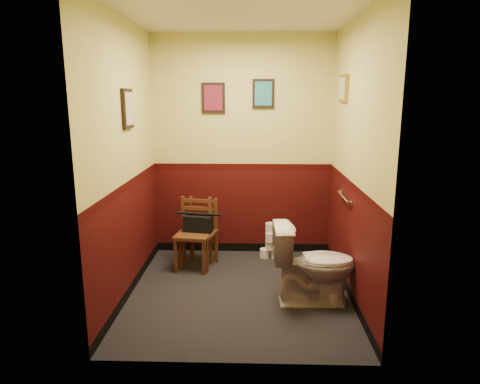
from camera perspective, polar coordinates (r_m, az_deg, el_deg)
name	(u,v)px	position (r m, az deg, el deg)	size (l,w,h in m)	color
floor	(239,292)	(4.51, -0.10, -13.21)	(2.20, 2.40, 0.00)	black
ceiling	(239,12)	(4.13, -0.12, 22.87)	(2.20, 2.40, 0.00)	silver
wall_back	(242,148)	(5.30, 0.32, 5.94)	(2.20, 2.70, 0.00)	#380A09
wall_front	(233,188)	(2.93, -0.88, 0.53)	(2.20, 2.70, 0.00)	#380A09
wall_left	(126,162)	(4.29, -15.00, 3.94)	(2.40, 2.70, 0.00)	#380A09
wall_right	(355,163)	(4.22, 15.03, 3.81)	(2.40, 2.70, 0.00)	#380A09
grab_bar	(344,197)	(4.52, 13.67, -0.71)	(0.05, 0.56, 0.06)	silver
framed_print_back_a	(213,98)	(5.26, -3.58, 12.42)	(0.28, 0.04, 0.36)	black
framed_print_back_b	(263,94)	(5.24, 3.13, 12.97)	(0.26, 0.04, 0.34)	black
framed_print_left	(128,109)	(4.34, -14.74, 10.69)	(0.04, 0.30, 0.38)	black
framed_print_right	(343,88)	(4.76, 13.62, 13.29)	(0.04, 0.34, 0.28)	olive
toilet	(313,265)	(4.22, 9.76, -9.51)	(0.44, 0.79, 0.78)	white
toilet_brush	(333,298)	(4.33, 12.30, -13.59)	(0.13, 0.13, 0.46)	silver
chair_left	(194,234)	(5.01, -6.13, -5.55)	(0.43, 0.43, 0.82)	#59331A
chair_right	(200,233)	(5.08, -5.39, -5.41)	(0.45, 0.45, 0.79)	#59331A
handbag	(198,224)	(5.01, -5.57, -4.22)	(0.35, 0.22, 0.24)	black
tp_stack	(270,243)	(5.34, 4.05, -6.84)	(0.26, 0.16, 0.45)	silver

